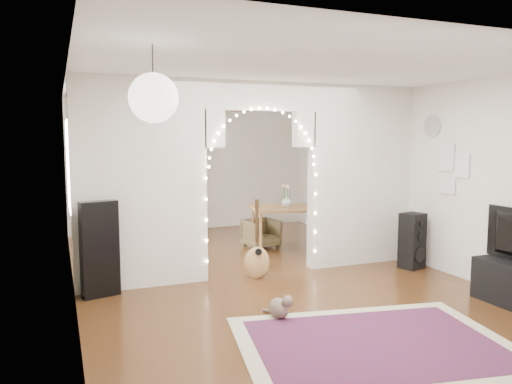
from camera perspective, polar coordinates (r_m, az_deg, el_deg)
name	(u,v)px	position (r m, az deg, el deg)	size (l,w,h in m)	color
floor	(260,273)	(7.24, 0.45, -9.25)	(7.50, 7.50, 0.00)	black
ceiling	(260,81)	(7.01, 0.47, 12.52)	(5.00, 7.50, 0.02)	white
wall_back	(193,165)	(10.56, -7.27, 3.04)	(5.00, 0.02, 2.70)	silver
wall_front	(460,221)	(3.82, 22.25, -3.05)	(5.00, 0.02, 2.70)	silver
wall_left	(70,186)	(6.48, -20.46, 0.68)	(0.02, 7.50, 2.70)	silver
wall_right	(406,174)	(8.27, 16.72, 1.94)	(0.02, 7.50, 2.70)	silver
divider_wall	(260,174)	(6.99, 0.46, 2.08)	(5.00, 0.20, 2.70)	silver
fairy_lights	(264,166)	(6.86, 0.87, 3.04)	(1.64, 0.04, 1.60)	#FFEABF
window	(69,166)	(8.27, -20.60, 2.85)	(0.04, 1.20, 1.40)	white
wall_clock	(433,126)	(7.78, 19.55, 7.12)	(0.31, 0.31, 0.03)	white
picture_frames	(451,169)	(7.49, 21.40, 2.50)	(0.02, 0.50, 0.70)	white
paper_lantern	(153,98)	(4.13, -11.64, 10.48)	(0.40, 0.40, 0.40)	white
ceiling_fan	(217,111)	(8.87, -4.49, 9.25)	(1.10, 1.10, 0.30)	#AA9438
area_rug	(376,344)	(5.02, 13.52, -16.52)	(2.55, 1.90, 0.02)	maroon
guitar_case	(100,249)	(6.37, -17.43, -6.26)	(0.45, 0.15, 1.18)	black
acoustic_guitar	(257,250)	(6.86, 0.09, -6.62)	(0.39, 0.23, 0.93)	#B48348
tabby_cat	(280,307)	(5.51, 2.77, -13.00)	(0.28, 0.44, 0.30)	brown
floor_speaker	(412,241)	(7.76, 17.42, -5.36)	(0.38, 0.35, 0.82)	black
bookcase	(149,194)	(10.16, -12.09, -0.22)	(1.58, 0.40, 1.62)	#C3AF8D
dining_table	(287,211)	(8.55, 3.51, -2.17)	(1.32, 0.99, 0.76)	brown
flower_vase	(287,201)	(8.53, 3.52, -1.05)	(0.18, 0.18, 0.19)	silver
dining_chair_left	(156,251)	(7.72, -11.39, -6.58)	(0.50, 0.52, 0.47)	brown
dining_chair_right	(261,233)	(8.81, 0.61, -4.75)	(0.54, 0.56, 0.51)	brown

